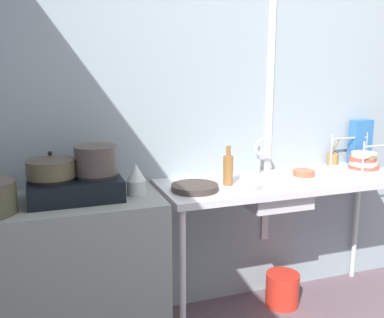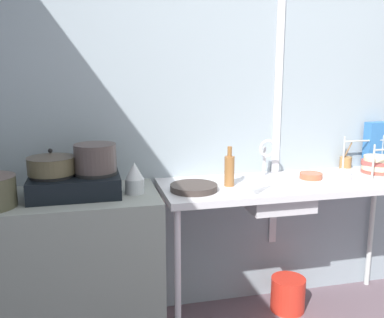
{
  "view_description": "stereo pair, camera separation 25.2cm",
  "coord_description": "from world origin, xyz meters",
  "px_view_note": "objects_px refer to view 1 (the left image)",
  "views": [
    {
      "loc": [
        -1.46,
        -1.03,
        1.6
      ],
      "look_at": [
        -0.64,
        1.3,
        1.08
      ],
      "focal_mm": 41.12,
      "sensor_mm": 36.0,
      "label": 1
    },
    {
      "loc": [
        -1.22,
        -1.1,
        1.6
      ],
      "look_at": [
        -0.64,
        1.3,
        1.08
      ],
      "focal_mm": 41.12,
      "sensor_mm": 36.0,
      "label": 2
    }
  ],
  "objects_px": {
    "pot_on_left_burner": "(51,166)",
    "cereal_box": "(360,142)",
    "percolator": "(136,180)",
    "small_bowl_on_drainboard": "(304,173)",
    "cup_by_rack": "(336,171)",
    "bottle_by_sink": "(228,169)",
    "faucet": "(261,150)",
    "utensil_jar": "(333,160)",
    "pot_on_right_burner": "(96,160)",
    "sink_basin": "(271,193)",
    "stove": "(75,188)",
    "bucket_on_floor": "(282,289)",
    "frying_pan": "(195,187)",
    "dish_rack": "(363,162)"
  },
  "relations": [
    {
      "from": "cup_by_rack",
      "to": "small_bowl_on_drainboard",
      "type": "distance_m",
      "value": 0.2
    },
    {
      "from": "stove",
      "to": "pot_on_right_burner",
      "type": "xyz_separation_m",
      "value": [
        0.12,
        -0.0,
        0.14
      ]
    },
    {
      "from": "frying_pan",
      "to": "bottle_by_sink",
      "type": "bearing_deg",
      "value": 12.06
    },
    {
      "from": "pot_on_left_burner",
      "to": "cereal_box",
      "type": "bearing_deg",
      "value": 5.85
    },
    {
      "from": "stove",
      "to": "percolator",
      "type": "xyz_separation_m",
      "value": [
        0.32,
        -0.03,
        0.02
      ]
    },
    {
      "from": "sink_basin",
      "to": "dish_rack",
      "type": "xyz_separation_m",
      "value": [
        0.75,
        0.08,
        0.12
      ]
    },
    {
      "from": "cup_by_rack",
      "to": "stove",
      "type": "bearing_deg",
      "value": 178.23
    },
    {
      "from": "pot_on_right_burner",
      "to": "sink_basin",
      "type": "distance_m",
      "value": 1.08
    },
    {
      "from": "percolator",
      "to": "small_bowl_on_drainboard",
      "type": "height_order",
      "value": "percolator"
    },
    {
      "from": "sink_basin",
      "to": "dish_rack",
      "type": "distance_m",
      "value": 0.76
    },
    {
      "from": "utensil_jar",
      "to": "cereal_box",
      "type": "bearing_deg",
      "value": 0.64
    },
    {
      "from": "stove",
      "to": "percolator",
      "type": "distance_m",
      "value": 0.33
    },
    {
      "from": "pot_on_right_burner",
      "to": "stove",
      "type": "bearing_deg",
      "value": 180.0
    },
    {
      "from": "pot_on_left_burner",
      "to": "small_bowl_on_drainboard",
      "type": "distance_m",
      "value": 1.57
    },
    {
      "from": "small_bowl_on_drainboard",
      "to": "utensil_jar",
      "type": "height_order",
      "value": "utensil_jar"
    },
    {
      "from": "frying_pan",
      "to": "cereal_box",
      "type": "bearing_deg",
      "value": 11.35
    },
    {
      "from": "small_bowl_on_drainboard",
      "to": "utensil_jar",
      "type": "distance_m",
      "value": 0.4
    },
    {
      "from": "pot_on_right_burner",
      "to": "faucet",
      "type": "relative_size",
      "value": 0.92
    },
    {
      "from": "percolator",
      "to": "pot_on_left_burner",
      "type": "bearing_deg",
      "value": 176.13
    },
    {
      "from": "dish_rack",
      "to": "small_bowl_on_drainboard",
      "type": "height_order",
      "value": "dish_rack"
    },
    {
      "from": "pot_on_right_burner",
      "to": "cereal_box",
      "type": "xyz_separation_m",
      "value": [
        1.91,
        0.22,
        -0.05
      ]
    },
    {
      "from": "sink_basin",
      "to": "faucet",
      "type": "height_order",
      "value": "faucet"
    },
    {
      "from": "cereal_box",
      "to": "stove",
      "type": "bearing_deg",
      "value": -178.59
    },
    {
      "from": "frying_pan",
      "to": "small_bowl_on_drainboard",
      "type": "bearing_deg",
      "value": 6.82
    },
    {
      "from": "bottle_by_sink",
      "to": "utensil_jar",
      "type": "xyz_separation_m",
      "value": [
        0.91,
        0.22,
        -0.05
      ]
    },
    {
      "from": "pot_on_left_burner",
      "to": "dish_rack",
      "type": "distance_m",
      "value": 2.03
    },
    {
      "from": "dish_rack",
      "to": "utensil_jar",
      "type": "relative_size",
      "value": 1.77
    },
    {
      "from": "stove",
      "to": "utensil_jar",
      "type": "relative_size",
      "value": 2.53
    },
    {
      "from": "stove",
      "to": "pot_on_right_burner",
      "type": "bearing_deg",
      "value": -0.0
    },
    {
      "from": "frying_pan",
      "to": "dish_rack",
      "type": "relative_size",
      "value": 0.8
    },
    {
      "from": "cup_by_rack",
      "to": "bottle_by_sink",
      "type": "distance_m",
      "value": 0.74
    },
    {
      "from": "pot_on_left_burner",
      "to": "cereal_box",
      "type": "xyz_separation_m",
      "value": [
        2.14,
        0.22,
        -0.03
      ]
    },
    {
      "from": "sink_basin",
      "to": "bucket_on_floor",
      "type": "height_order",
      "value": "sink_basin"
    },
    {
      "from": "pot_on_left_burner",
      "to": "bucket_on_floor",
      "type": "distance_m",
      "value": 1.74
    },
    {
      "from": "pot_on_left_burner",
      "to": "small_bowl_on_drainboard",
      "type": "xyz_separation_m",
      "value": [
        1.56,
        0.04,
        -0.17
      ]
    },
    {
      "from": "cup_by_rack",
      "to": "small_bowl_on_drainboard",
      "type": "xyz_separation_m",
      "value": [
        -0.18,
        0.09,
        -0.01
      ]
    },
    {
      "from": "cup_by_rack",
      "to": "dish_rack",
      "type": "bearing_deg",
      "value": 16.28
    },
    {
      "from": "faucet",
      "to": "small_bowl_on_drainboard",
      "type": "height_order",
      "value": "faucet"
    },
    {
      "from": "small_bowl_on_drainboard",
      "to": "bucket_on_floor",
      "type": "bearing_deg",
      "value": 173.53
    },
    {
      "from": "faucet",
      "to": "utensil_jar",
      "type": "bearing_deg",
      "value": 7.53
    },
    {
      "from": "bottle_by_sink",
      "to": "utensil_jar",
      "type": "distance_m",
      "value": 0.94
    },
    {
      "from": "cup_by_rack",
      "to": "frying_pan",
      "type": "bearing_deg",
      "value": -179.68
    },
    {
      "from": "pot_on_left_burner",
      "to": "pot_on_right_burner",
      "type": "bearing_deg",
      "value": 0.0
    },
    {
      "from": "pot_on_left_burner",
      "to": "frying_pan",
      "type": "height_order",
      "value": "pot_on_left_burner"
    },
    {
      "from": "stove",
      "to": "pot_on_left_burner",
      "type": "xyz_separation_m",
      "value": [
        -0.12,
        -0.0,
        0.12
      ]
    },
    {
      "from": "stove",
      "to": "faucet",
      "type": "relative_size",
      "value": 1.95
    },
    {
      "from": "cereal_box",
      "to": "sink_basin",
      "type": "bearing_deg",
      "value": -167.95
    },
    {
      "from": "sink_basin",
      "to": "bucket_on_floor",
      "type": "relative_size",
      "value": 1.66
    },
    {
      "from": "sink_basin",
      "to": "small_bowl_on_drainboard",
      "type": "xyz_separation_m",
      "value": [
        0.28,
        0.08,
        0.09
      ]
    },
    {
      "from": "percolator",
      "to": "dish_rack",
      "type": "relative_size",
      "value": 0.52
    }
  ]
}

